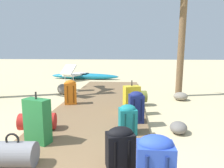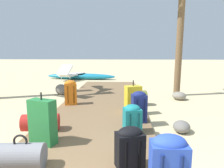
# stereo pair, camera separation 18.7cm
# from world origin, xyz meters

# --- Properties ---
(ground_plane) EXTENTS (60.00, 60.00, 0.00)m
(ground_plane) POSITION_xyz_m (0.00, 3.07, 0.00)
(ground_plane) COLOR #CCB789
(boardwalk) EXTENTS (2.07, 7.68, 0.08)m
(boardwalk) POSITION_xyz_m (0.00, 3.84, 0.04)
(boardwalk) COLOR brown
(boardwalk) RESTS_ON ground
(duffel_bag_grey) EXTENTS (0.53, 0.33, 0.41)m
(duffel_bag_grey) POSITION_xyz_m (-0.65, 1.07, 0.23)
(duffel_bag_grey) COLOR slate
(duffel_bag_grey) RESTS_ON boardwalk
(duffel_bag_red) EXTENTS (0.64, 0.37, 0.39)m
(duffel_bag_red) POSITION_xyz_m (-0.87, 2.18, 0.22)
(duffel_bag_red) COLOR red
(duffel_bag_red) RESTS_ON boardwalk
(backpack_teal) EXTENTS (0.32, 0.31, 0.48)m
(backpack_teal) POSITION_xyz_m (0.66, 2.15, 0.33)
(backpack_teal) COLOR #197A7F
(backpack_teal) RESTS_ON boardwalk
(backpack_orange) EXTENTS (0.34, 0.28, 0.61)m
(backpack_orange) POSITION_xyz_m (-0.79, 3.88, 0.40)
(backpack_orange) COLOR orange
(backpack_orange) RESTS_ON boardwalk
(backpack_blue) EXTENTS (0.33, 0.25, 0.59)m
(backpack_blue) POSITION_xyz_m (0.92, 0.71, 0.39)
(backpack_blue) COLOR #2847B7
(backpack_blue) RESTS_ON boardwalk
(backpack_navy) EXTENTS (0.30, 0.29, 0.59)m
(backpack_navy) POSITION_xyz_m (0.82, 2.69, 0.39)
(backpack_navy) COLOR navy
(backpack_navy) RESTS_ON boardwalk
(backpack_black) EXTENTS (0.36, 0.29, 0.49)m
(backpack_black) POSITION_xyz_m (0.59, 1.15, 0.34)
(backpack_black) COLOR black
(backpack_black) RESTS_ON boardwalk
(duffel_bag_olive) EXTENTS (0.50, 0.39, 0.42)m
(duffel_bag_olive) POSITION_xyz_m (0.91, 4.16, 0.24)
(duffel_bag_olive) COLOR olive
(duffel_bag_olive) RESTS_ON boardwalk
(suitcase_yellow) EXTENTS (0.39, 0.32, 0.70)m
(suitcase_yellow) POSITION_xyz_m (0.74, 3.35, 0.37)
(suitcase_yellow) COLOR gold
(suitcase_yellow) RESTS_ON boardwalk
(suitcase_green) EXTENTS (0.42, 0.30, 0.76)m
(suitcase_green) POSITION_xyz_m (-0.64, 1.70, 0.41)
(suitcase_green) COLOR #237538
(suitcase_green) RESTS_ON boardwalk
(lounge_chair) EXTENTS (1.10, 1.67, 0.77)m
(lounge_chair) POSITION_xyz_m (-2.01, 8.68, 0.33)
(lounge_chair) COLOR white
(lounge_chair) RESTS_ON ground
(kayak) EXTENTS (3.51, 0.83, 0.31)m
(kayak) POSITION_xyz_m (-1.56, 9.00, 0.15)
(kayak) COLOR teal
(kayak) RESTS_ON ground
(rock_left_far) EXTENTS (0.54, 0.50, 0.35)m
(rock_left_far) POSITION_xyz_m (-1.47, 5.34, 0.17)
(rock_left_far) COLOR slate
(rock_left_far) RESTS_ON ground
(rock_right_far) EXTENTS (0.38, 0.42, 0.20)m
(rock_right_far) POSITION_xyz_m (1.54, 2.41, 0.10)
(rock_right_far) COLOR slate
(rock_right_far) RESTS_ON ground
(rock_right_mid) EXTENTS (0.53, 0.53, 0.23)m
(rock_right_mid) POSITION_xyz_m (2.18, 4.84, 0.12)
(rock_right_mid) COLOR gray
(rock_right_mid) RESTS_ON ground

